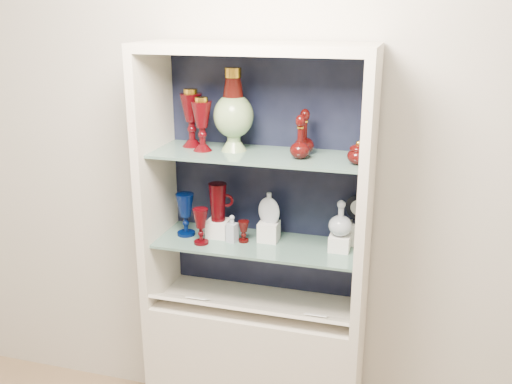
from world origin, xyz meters
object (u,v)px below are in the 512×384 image
(ruby_decanter_a, at_px, (305,129))
(ruby_goblet_small, at_px, (244,231))
(ruby_goblet_tall, at_px, (201,226))
(lidded_bowl, at_px, (358,152))
(clear_square_bottle, at_px, (232,228))
(flat_flask, at_px, (269,207))
(pedestal_lamp_left, at_px, (192,118))
(cameo_medallion, at_px, (359,209))
(enamel_urn, at_px, (233,110))
(ruby_pitcher, at_px, (218,202))
(cobalt_goblet, at_px, (185,215))
(pedestal_lamp_right, at_px, (202,124))
(ruby_decanter_b, at_px, (300,136))
(clear_round_decanter, at_px, (341,219))

(ruby_decanter_a, relative_size, ruby_goblet_small, 2.19)
(ruby_decanter_a, xyz_separation_m, ruby_goblet_tall, (-0.44, -0.14, -0.45))
(ruby_decanter_a, relative_size, lidded_bowl, 2.21)
(lidded_bowl, height_order, ruby_goblet_tall, lidded_bowl)
(ruby_decanter_a, bearing_deg, clear_square_bottle, -166.49)
(ruby_goblet_tall, height_order, flat_flask, flat_flask)
(pedestal_lamp_left, xyz_separation_m, cameo_medallion, (0.76, 0.06, -0.38))
(pedestal_lamp_left, relative_size, ruby_goblet_tall, 1.57)
(cameo_medallion, bearing_deg, clear_square_bottle, -156.77)
(enamel_urn, xyz_separation_m, ruby_pitcher, (-0.08, -0.00, -0.43))
(ruby_goblet_tall, bearing_deg, pedestal_lamp_left, 121.57)
(cobalt_goblet, height_order, clear_square_bottle, cobalt_goblet)
(ruby_pitcher, bearing_deg, cobalt_goblet, 178.43)
(enamel_urn, height_order, lidded_bowl, enamel_urn)
(flat_flask, bearing_deg, ruby_goblet_small, -146.79)
(cobalt_goblet, xyz_separation_m, flat_flask, (0.39, 0.04, 0.06))
(enamel_urn, relative_size, ruby_goblet_tall, 2.17)
(clear_square_bottle, relative_size, flat_flask, 0.88)
(pedestal_lamp_right, relative_size, clear_square_bottle, 1.84)
(pedestal_lamp_left, relative_size, cameo_medallion, 1.89)
(ruby_decanter_b, relative_size, cobalt_goblet, 0.97)
(ruby_decanter_b, distance_m, flat_flask, 0.39)
(pedestal_lamp_right, distance_m, enamel_urn, 0.15)
(ruby_decanter_a, height_order, ruby_goblet_small, ruby_decanter_a)
(ruby_pitcher, bearing_deg, pedestal_lamp_right, -153.77)
(pedestal_lamp_right, xyz_separation_m, cobalt_goblet, (-0.10, 0.01, -0.44))
(pedestal_lamp_left, distance_m, flat_flask, 0.54)
(pedestal_lamp_left, distance_m, ruby_decanter_a, 0.52)
(clear_square_bottle, bearing_deg, pedestal_lamp_left, 161.03)
(clear_round_decanter, bearing_deg, cobalt_goblet, -178.69)
(enamel_urn, height_order, ruby_goblet_small, enamel_urn)
(ruby_pitcher, relative_size, cameo_medallion, 1.28)
(ruby_goblet_tall, xyz_separation_m, cameo_medallion, (0.68, 0.19, 0.09))
(ruby_decanter_b, distance_m, ruby_goblet_tall, 0.62)
(ruby_pitcher, bearing_deg, ruby_decanter_b, -19.91)
(ruby_goblet_small, relative_size, clear_round_decanter, 0.64)
(ruby_goblet_tall, bearing_deg, ruby_pitcher, 66.47)
(pedestal_lamp_left, distance_m, enamel_urn, 0.22)
(ruby_goblet_small, bearing_deg, ruby_goblet_tall, -157.79)
(ruby_decanter_b, xyz_separation_m, flat_flask, (-0.15, 0.07, -0.36))
(ruby_decanter_a, bearing_deg, ruby_goblet_tall, -162.91)
(ruby_decanter_b, distance_m, clear_round_decanter, 0.41)
(lidded_bowl, relative_size, ruby_goblet_tall, 0.60)
(ruby_decanter_b, distance_m, cameo_medallion, 0.45)
(flat_flask, relative_size, clear_round_decanter, 0.94)
(ruby_decanter_b, height_order, ruby_goblet_small, ruby_decanter_b)
(ruby_goblet_small, bearing_deg, pedestal_lamp_left, 167.24)
(pedestal_lamp_left, xyz_separation_m, cobalt_goblet, (-0.03, -0.05, -0.45))
(ruby_goblet_tall, bearing_deg, cameo_medallion, 15.61)
(enamel_urn, distance_m, ruby_pitcher, 0.44)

